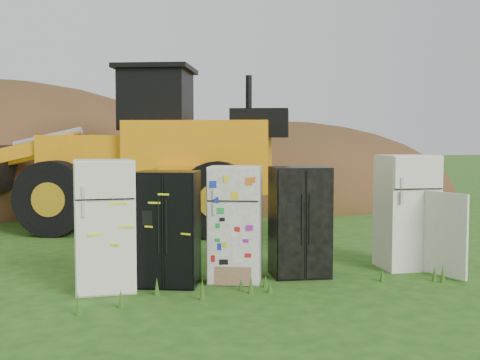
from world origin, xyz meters
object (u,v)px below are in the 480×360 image
object	(u,v)px
fridge_leftmost	(104,225)
fridge_black_side	(168,228)
fridge_sticker	(235,224)
wheel_loader	(117,148)
fridge_open_door	(406,212)
fridge_dark_mid	(300,221)

from	to	relation	value
fridge_leftmost	fridge_black_side	xyz separation A→B (m)	(0.91, 0.01, -0.09)
fridge_sticker	fridge_leftmost	bearing A→B (deg)	-157.89
fridge_black_side	wheel_loader	size ratio (longest dim) A/B	0.21
fridge_black_side	fridge_sticker	xyz separation A→B (m)	(1.02, -0.03, 0.03)
fridge_leftmost	wheel_loader	bearing A→B (deg)	84.58
fridge_leftmost	fridge_open_door	xyz separation A→B (m)	(4.91, -0.01, 0.01)
fridge_leftmost	wheel_loader	world-z (taller)	wheel_loader
fridge_leftmost	fridge_sticker	xyz separation A→B (m)	(1.94, -0.02, -0.06)
fridge_leftmost	fridge_sticker	world-z (taller)	fridge_leftmost
fridge_dark_mid	wheel_loader	size ratio (longest dim) A/B	0.22
fridge_black_side	wheel_loader	bearing A→B (deg)	113.25
wheel_loader	fridge_dark_mid	bearing A→B (deg)	-47.46
fridge_open_door	wheel_loader	distance (m)	7.31
fridge_dark_mid	fridge_open_door	bearing A→B (deg)	9.31
fridge_dark_mid	fridge_open_door	size ratio (longest dim) A/B	0.91
fridge_open_door	wheel_loader	xyz separation A→B (m)	(-4.11, 5.97, 0.98)
fridge_black_side	fridge_open_door	world-z (taller)	fridge_open_door
fridge_sticker	fridge_open_door	world-z (taller)	fridge_open_door
fridge_leftmost	fridge_black_side	distance (m)	0.92
fridge_black_side	wheel_loader	xyz separation A→B (m)	(-0.10, 5.95, 1.08)
fridge_leftmost	fridge_sticker	distance (m)	1.94
fridge_black_side	fridge_dark_mid	distance (m)	2.08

